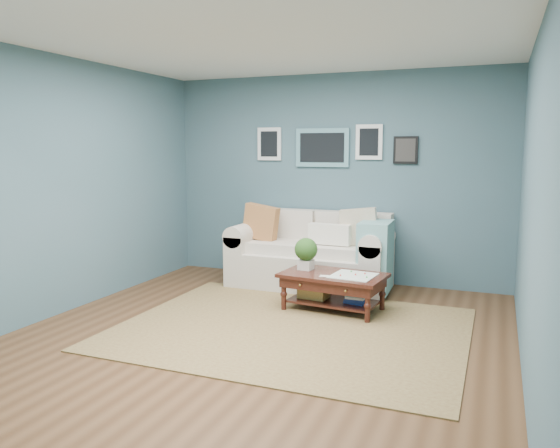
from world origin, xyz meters
The scene contains 4 objects.
room_shell centered at (0.00, 0.06, 1.36)m, with size 5.00×5.02×2.70m.
area_rug centered at (0.21, 0.37, 0.01)m, with size 3.27×2.62×0.01m, color brown.
loveseat centered at (-0.07, 2.03, 0.43)m, with size 2.03×0.92×1.05m.
coffee_table centered at (0.35, 1.12, 0.34)m, with size 1.15×0.74×0.76m.
Camera 1 is at (2.01, -4.42, 1.74)m, focal length 35.00 mm.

